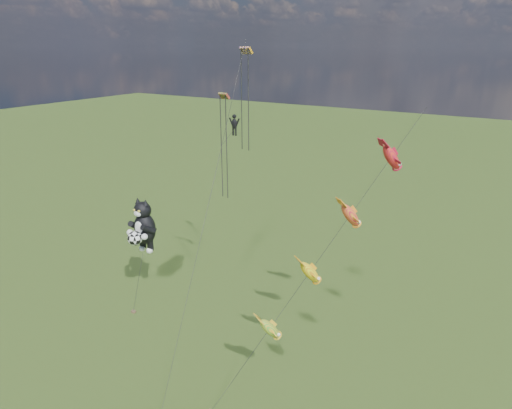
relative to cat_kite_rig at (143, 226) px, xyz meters
The scene contains 4 objects.
ground 9.63m from the cat_kite_rig, 84.97° to the right, with size 300.00×300.00×0.00m, color #203A0E.
cat_kite_rig is the anchor object (origin of this frame).
fish_windsock_rig 19.39m from the cat_kite_rig, ahead, with size 9.38×13.06×19.97m.
parafoil_rig 13.54m from the cat_kite_rig, 20.30° to the left, with size 4.27×17.18×24.34m.
Camera 1 is at (27.84, -20.63, 23.78)m, focal length 30.00 mm.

